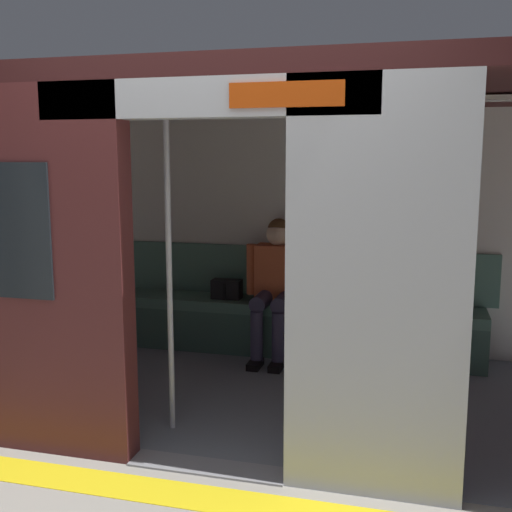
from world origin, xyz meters
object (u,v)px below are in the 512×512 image
(bench_seat, at_px, (286,315))
(grab_pole_door, at_px, (169,267))
(train_car, at_px, (251,193))
(book, at_px, (323,302))
(handbag, at_px, (227,289))
(grab_pole_far, at_px, (296,270))
(person_seated, at_px, (276,279))

(bench_seat, distance_m, grab_pole_door, 1.83)
(train_car, distance_m, grab_pole_door, 0.88)
(bench_seat, bearing_deg, train_car, 86.75)
(train_car, relative_size, book, 29.09)
(handbag, xyz_separation_m, grab_pole_far, (-0.94, 1.58, 0.49))
(grab_pole_far, bearing_deg, bench_seat, -75.96)
(bench_seat, height_order, person_seated, person_seated)
(train_car, bearing_deg, book, -110.23)
(grab_pole_far, bearing_deg, book, -87.43)
(person_seated, xyz_separation_m, grab_pole_door, (0.31, 1.60, 0.36))
(book, bearing_deg, person_seated, 43.09)
(grab_pole_door, bearing_deg, book, -112.55)
(bench_seat, relative_size, book, 15.09)
(train_car, height_order, grab_pole_far, train_car)
(train_car, relative_size, grab_pole_door, 3.06)
(bench_seat, height_order, handbag, handbag)
(train_car, relative_size, handbag, 24.62)
(grab_pole_door, bearing_deg, person_seated, -100.90)
(book, bearing_deg, handbag, 30.42)
(person_seated, distance_m, grab_pole_far, 1.61)
(person_seated, xyz_separation_m, book, (-0.40, -0.10, -0.20))
(train_car, height_order, book, train_car)
(train_car, bearing_deg, grab_pole_door, 64.23)
(train_car, distance_m, book, 1.46)
(train_car, relative_size, person_seated, 5.36)
(grab_pole_far, bearing_deg, handbag, -59.34)
(bench_seat, xyz_separation_m, handbag, (0.55, -0.03, 0.19))
(train_car, relative_size, bench_seat, 1.93)
(person_seated, height_order, handbag, person_seated)
(train_car, xyz_separation_m, book, (-0.37, -1.01, -0.98))
(handbag, distance_m, grab_pole_far, 1.90)
(train_car, distance_m, bench_seat, 1.47)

